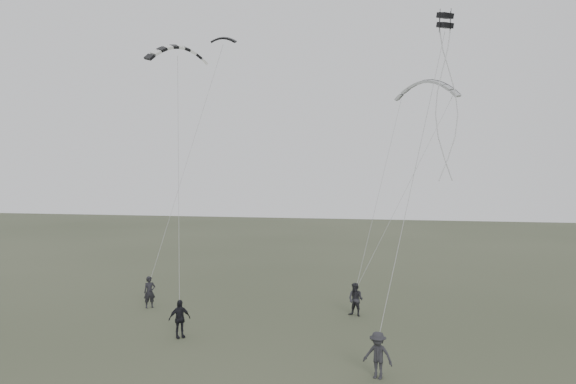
% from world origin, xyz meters
% --- Properties ---
extents(ground, '(140.00, 140.00, 0.00)m').
position_xyz_m(ground, '(0.00, 0.00, 0.00)').
color(ground, '#3B432E').
rests_on(ground, ground).
extents(flyer_left, '(0.79, 0.75, 1.83)m').
position_xyz_m(flyer_left, '(-7.59, 5.39, 0.91)').
color(flyer_left, black).
rests_on(flyer_left, ground).
extents(flyer_right, '(1.08, 0.97, 1.81)m').
position_xyz_m(flyer_right, '(4.27, 5.98, 0.90)').
color(flyer_right, '#242429').
rests_on(flyer_right, ground).
extents(flyer_center, '(1.09, 1.03, 1.81)m').
position_xyz_m(flyer_center, '(-3.56, 0.21, 0.90)').
color(flyer_center, black).
rests_on(flyer_center, ground).
extents(flyer_far, '(1.30, 0.97, 1.79)m').
position_xyz_m(flyer_far, '(5.92, -3.16, 0.89)').
color(flyer_far, '#26252A').
rests_on(flyer_far, ground).
extents(kite_dark_small, '(1.77, 0.94, 0.68)m').
position_xyz_m(kite_dark_small, '(-5.02, 11.26, 16.75)').
color(kite_dark_small, black).
rests_on(kite_dark_small, flyer_left).
extents(kite_pale_large, '(4.51, 2.45, 1.90)m').
position_xyz_m(kite_pale_large, '(8.20, 14.36, 13.94)').
color(kite_pale_large, '#9EA0A3').
rests_on(kite_pale_large, flyer_right).
extents(kite_striped, '(3.50, 3.02, 1.52)m').
position_xyz_m(kite_striped, '(-5.57, 4.93, 14.83)').
color(kite_striped, black).
rests_on(kite_striped, flyer_center).
extents(kite_box, '(0.86, 0.89, 0.79)m').
position_xyz_m(kite_box, '(8.62, 2.39, 14.82)').
color(kite_box, black).
rests_on(kite_box, flyer_far).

